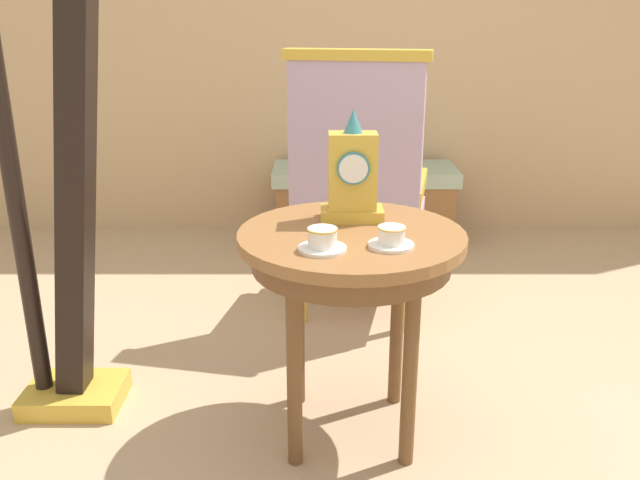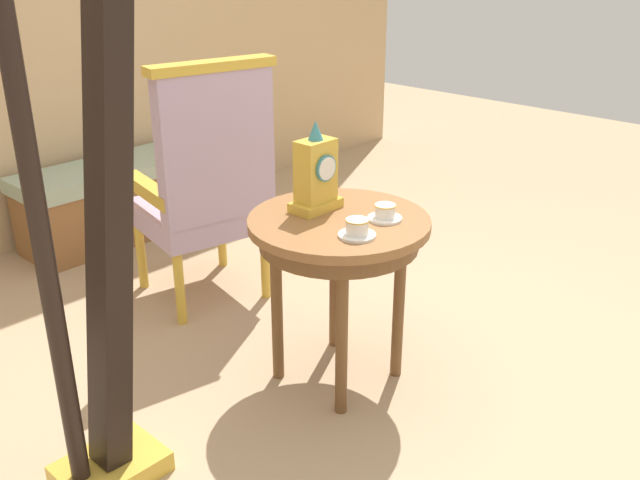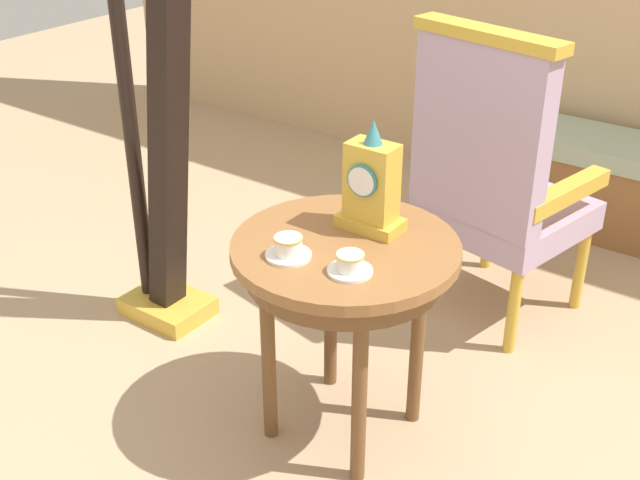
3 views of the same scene
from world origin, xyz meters
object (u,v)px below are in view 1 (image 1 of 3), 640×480
at_px(mantel_clock, 353,176).
at_px(harp, 59,192).
at_px(side_table, 352,259).
at_px(window_bench, 364,204).
at_px(armchair, 359,184).
at_px(teacup_left, 323,240).
at_px(teacup_right, 392,238).

xyz_separation_m(mantel_clock, harp, (-0.90, 0.02, -0.05)).
distance_m(mantel_clock, harp, 0.90).
bearing_deg(side_table, window_bench, 84.98).
distance_m(side_table, armchair, 0.86).
bearing_deg(armchair, window_bench, 84.73).
bearing_deg(teacup_left, window_bench, 82.99).
height_order(mantel_clock, armchair, armchair).
height_order(teacup_left, harp, harp).
xyz_separation_m(teacup_left, window_bench, (0.25, 2.02, -0.47)).
xyz_separation_m(side_table, window_bench, (0.16, 1.86, -0.36)).
bearing_deg(side_table, harp, 170.87).
distance_m(mantel_clock, armchair, 0.77).
height_order(side_table, mantel_clock, mantel_clock).
height_order(teacup_left, armchair, armchair).
relative_size(side_table, window_bench, 0.64).
bearing_deg(harp, mantel_clock, -1.54).
bearing_deg(teacup_right, armchair, 91.79).
bearing_deg(window_bench, armchair, -95.27).
bearing_deg(harp, teacup_right, -15.35).
distance_m(harp, window_bench, 2.08).
height_order(teacup_right, window_bench, teacup_right).
bearing_deg(teacup_left, teacup_right, 8.48).
bearing_deg(teacup_left, armchair, 81.27).
bearing_deg(window_bench, mantel_clock, -95.16).
distance_m(teacup_left, harp, 0.86).
bearing_deg(armchair, teacup_right, -88.21).
height_order(teacup_right, mantel_clock, mantel_clock).
xyz_separation_m(side_table, teacup_right, (0.10, -0.13, 0.11)).
bearing_deg(armchair, harp, -143.56).
relative_size(teacup_left, window_bench, 0.12).
distance_m(teacup_right, mantel_clock, 0.29).
height_order(teacup_left, window_bench, teacup_left).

